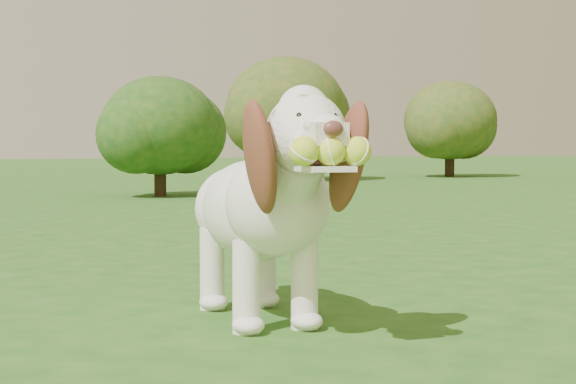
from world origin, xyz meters
name	(u,v)px	position (x,y,z in m)	size (l,w,h in m)	color
ground	(258,308)	(0.00, 0.00, 0.00)	(80.00, 80.00, 0.00)	#1F4F16
dog	(264,201)	(-0.11, -0.27, 0.44)	(0.54, 1.26, 0.82)	white
shrub_h	(450,121)	(9.95, 11.19, 1.15)	(1.88, 1.88, 1.95)	#382314
shrub_f	(286,108)	(6.10, 11.10, 1.32)	(2.17, 2.17, 2.25)	#382314
shrub_c	(160,126)	(2.32, 7.38, 0.88)	(1.45, 1.45, 1.50)	#382314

